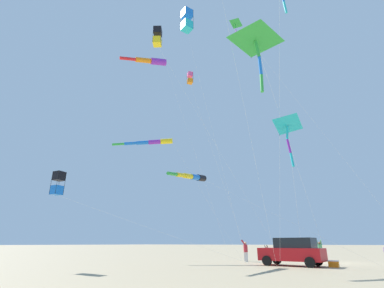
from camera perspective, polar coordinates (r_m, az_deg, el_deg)
ground_plane at (r=26.98m, az=26.87°, el=-21.05°), size 600.00×600.00×0.00m
parked_car at (r=22.00m, az=20.07°, el=-20.14°), size 4.38×2.24×1.85m
cooler_box at (r=21.84m, az=27.27°, el=-21.18°), size 0.62×0.42×0.42m
person_adult_flyer at (r=28.20m, az=25.03°, el=-19.18°), size 0.42×0.53×1.78m
person_child_grey_jacket at (r=28.82m, az=15.33°, el=-20.71°), size 0.35×0.44×1.34m
person_bystander_far at (r=26.18m, az=11.02°, el=-20.65°), size 0.60×0.50×1.78m
kite_delta_white_trailing at (r=29.74m, az=9.17°, el=23.12°), size 10.99×7.60×22.12m
kite_delta_small_distant at (r=16.24m, az=18.99°, el=3.60°), size 4.31×14.57×8.15m
kite_windsock_teal_far_right at (r=21.25m, az=0.17°, el=-6.82°), size 11.23×10.49×6.79m
kite_box_red_high_left at (r=20.38m, az=-25.96°, el=-7.32°), size 10.34×9.29×5.99m
kite_windsock_yellow_midlevel at (r=29.98m, az=-8.44°, el=0.37°), size 10.47×8.43×12.23m
kite_box_magenta_far_left at (r=28.01m, az=-0.39°, el=13.42°), size 2.66×6.44×17.51m
kite_box_checkered_midright at (r=26.25m, az=-1.08°, el=24.23°), size 2.86×4.83×20.81m
kite_box_orange_high_right at (r=26.40m, az=-7.14°, el=21.15°), size 5.84×12.61×19.67m
kite_delta_long_streamer_left at (r=14.99m, az=12.98°, el=20.01°), size 2.50×15.17×11.52m
kite_windsock_striped_overhead at (r=30.78m, az=-8.60°, el=16.61°), size 7.25×8.79×20.29m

